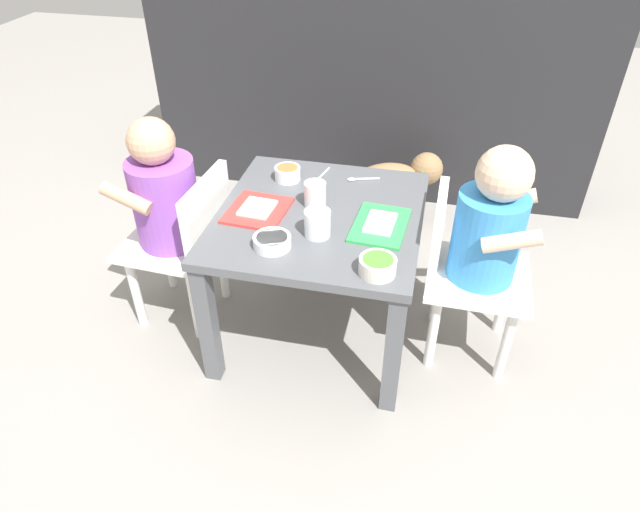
# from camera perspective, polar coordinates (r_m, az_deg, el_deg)

# --- Properties ---
(ground_plane) EXTENTS (7.00, 7.00, 0.00)m
(ground_plane) POSITION_cam_1_polar(r_m,az_deg,el_deg) (1.80, 0.00, -7.04)
(ground_plane) COLOR gray
(kitchen_cabinet_back) EXTENTS (1.81, 0.31, 0.93)m
(kitchen_cabinet_back) POSITION_cam_1_polar(r_m,az_deg,el_deg) (2.42, 5.46, 17.68)
(kitchen_cabinet_back) COLOR #232326
(kitchen_cabinet_back) RESTS_ON ground
(dining_table) EXTENTS (0.56, 0.60, 0.42)m
(dining_table) POSITION_cam_1_polar(r_m,az_deg,el_deg) (1.57, 0.00, 2.30)
(dining_table) COLOR #515459
(dining_table) RESTS_ON ground
(seated_child_left) EXTENTS (0.30, 0.30, 0.66)m
(seated_child_left) POSITION_cam_1_polar(r_m,az_deg,el_deg) (1.66, -15.29, 5.28)
(seated_child_left) COLOR white
(seated_child_left) RESTS_ON ground
(seated_child_right) EXTENTS (0.29, 0.29, 0.66)m
(seated_child_right) POSITION_cam_1_polar(r_m,az_deg,el_deg) (1.53, 16.48, 2.19)
(seated_child_right) COLOR white
(seated_child_right) RESTS_ON ground
(dog) EXTENTS (0.39, 0.30, 0.29)m
(dog) POSITION_cam_1_polar(r_m,az_deg,el_deg) (2.17, 7.40, 7.37)
(dog) COLOR olive
(dog) RESTS_ON ground
(food_tray_left) EXTENTS (0.17, 0.19, 0.02)m
(food_tray_left) POSITION_cam_1_polar(r_m,az_deg,el_deg) (1.55, -6.43, 4.75)
(food_tray_left) COLOR red
(food_tray_left) RESTS_ON dining_table
(food_tray_right) EXTENTS (0.15, 0.21, 0.02)m
(food_tray_right) POSITION_cam_1_polar(r_m,az_deg,el_deg) (1.49, 6.20, 3.23)
(food_tray_right) COLOR green
(food_tray_right) RESTS_ON dining_table
(water_cup_left) EXTENTS (0.07, 0.07, 0.07)m
(water_cup_left) POSITION_cam_1_polar(r_m,az_deg,el_deg) (1.43, -0.27, 3.21)
(water_cup_left) COLOR white
(water_cup_left) RESTS_ON dining_table
(water_cup_right) EXTENTS (0.06, 0.06, 0.07)m
(water_cup_right) POSITION_cam_1_polar(r_m,az_deg,el_deg) (1.56, -0.51, 6.21)
(water_cup_right) COLOR white
(water_cup_right) RESTS_ON dining_table
(veggie_bowl_far) EXTENTS (0.08, 0.08, 0.04)m
(veggie_bowl_far) POSITION_cam_1_polar(r_m,az_deg,el_deg) (1.69, -3.36, 8.50)
(veggie_bowl_far) COLOR white
(veggie_bowl_far) RESTS_ON dining_table
(cereal_bowl_right_side) EXTENTS (0.10, 0.10, 0.03)m
(cereal_bowl_right_side) POSITION_cam_1_polar(r_m,az_deg,el_deg) (1.40, -4.94, 1.52)
(cereal_bowl_right_side) COLOR white
(cereal_bowl_right_side) RESTS_ON dining_table
(veggie_bowl_near) EXTENTS (0.09, 0.09, 0.04)m
(veggie_bowl_near) POSITION_cam_1_polar(r_m,az_deg,el_deg) (1.31, 5.94, -0.98)
(veggie_bowl_near) COLOR silver
(veggie_bowl_near) RESTS_ON dining_table
(spoon_by_left_tray) EXTENTS (0.04, 0.10, 0.01)m
(spoon_by_left_tray) POSITION_cam_1_polar(r_m,az_deg,el_deg) (1.71, 0.09, 8.19)
(spoon_by_left_tray) COLOR silver
(spoon_by_left_tray) RESTS_ON dining_table
(spoon_by_right_tray) EXTENTS (0.10, 0.04, 0.01)m
(spoon_by_right_tray) POSITION_cam_1_polar(r_m,az_deg,el_deg) (1.70, 4.11, 7.89)
(spoon_by_right_tray) COLOR silver
(spoon_by_right_tray) RESTS_ON dining_table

